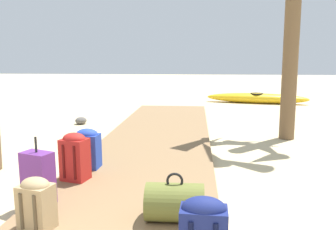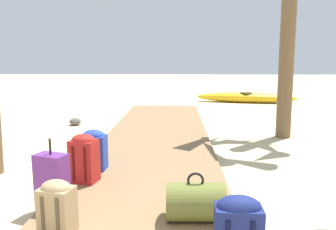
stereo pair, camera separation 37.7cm
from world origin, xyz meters
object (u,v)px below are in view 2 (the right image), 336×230
at_px(backpack_tan, 57,205).
at_px(backpack_red, 84,157).
at_px(kayak, 246,98).
at_px(backpack_blue, 94,149).
at_px(duffel_bag_olive, 195,202).
at_px(suitcase_purple, 52,180).

relative_size(backpack_tan, backpack_red, 0.80).
relative_size(backpack_tan, kayak, 0.13).
height_order(backpack_tan, backpack_red, backpack_red).
bearing_deg(backpack_blue, duffel_bag_olive, -47.56).
bearing_deg(kayak, backpack_red, -114.03).
bearing_deg(duffel_bag_olive, backpack_tan, -167.81).
height_order(backpack_blue, backpack_red, backpack_red).
bearing_deg(backpack_tan, duffel_bag_olive, 12.19).
relative_size(backpack_blue, kayak, 0.15).
xyz_separation_m(backpack_red, suitcase_purple, (-0.14, -0.72, -0.04)).
bearing_deg(kayak, backpack_blue, -115.26).
xyz_separation_m(backpack_red, kayak, (3.77, 8.45, -0.22)).
distance_m(backpack_blue, suitcase_purple, 1.21).
relative_size(backpack_tan, duffel_bag_olive, 0.88).
bearing_deg(kayak, duffel_bag_olive, -104.35).
bearing_deg(backpack_red, backpack_tan, -85.28).
relative_size(backpack_blue, backpack_red, 0.92).
distance_m(backpack_tan, backpack_blue, 1.74).
height_order(backpack_red, duffel_bag_olive, backpack_red).
distance_m(backpack_red, duffel_bag_olive, 1.68).
bearing_deg(backpack_blue, backpack_red, -90.69).
xyz_separation_m(backpack_red, duffel_bag_olive, (1.35, -0.99, -0.14)).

